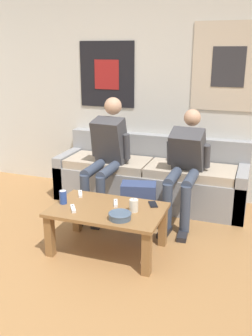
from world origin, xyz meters
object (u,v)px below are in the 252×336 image
coffee_table (108,216)px  game_controller_far_center (80,194)px  game_controller_near_left (73,209)px  couch (150,179)px  drink_can_blue (63,197)px  cell_phone (153,204)px  pillar_candle (134,206)px  person_seated_adult (106,151)px  person_seated_teen (185,162)px  backpack (138,205)px  ceramic_bowl (120,215)px  game_controller_near_right (116,203)px

coffee_table → game_controller_far_center: bearing=151.0°
game_controller_near_left → couch: bearing=77.9°
drink_can_blue → game_controller_far_center: 0.25m
coffee_table → cell_phone: (0.36, 0.21, 0.08)m
coffee_table → game_controller_near_left: size_ratio=7.19×
pillar_candle → coffee_table: bearing=-176.5°
person_seated_adult → drink_can_blue: 0.96m
coffee_table → game_controller_near_left: bearing=-153.3°
pillar_candle → drink_can_blue: 0.66m
pillar_candle → drink_can_blue: size_ratio=0.98×
person_seated_teen → pillar_candle: size_ratio=9.41×
person_seated_adult → person_seated_teen: bearing=1.5°
person_seated_teen → backpack: person_seated_teen is taller
backpack → ceramic_bowl: 0.80m
couch → game_controller_near_left: (-0.30, -1.38, 0.15)m
backpack → game_controller_near_right: size_ratio=3.08×
person_seated_adult → ceramic_bowl: size_ratio=6.48×
person_seated_adult → person_seated_teen: (0.88, 0.02, -0.05)m
couch → backpack: size_ratio=4.93×
couch → drink_can_blue: 1.38m
pillar_candle → ceramic_bowl: bearing=-107.6°
game_controller_near_left → person_seated_teen: bearing=53.9°
ceramic_bowl → drink_can_blue: 0.61m
drink_can_blue → game_controller_near_right: (0.45, 0.14, -0.05)m
drink_can_blue → backpack: bearing=50.7°
game_controller_far_center → cell_phone: 0.72m
game_controller_far_center → backpack: bearing=39.9°
coffee_table → ceramic_bowl: (0.18, -0.17, 0.11)m
couch → pillar_candle: 1.27m
cell_phone → game_controller_near_left: bearing=-151.3°
ceramic_bowl → person_seated_teen: bearing=73.6°
game_controller_far_center → drink_can_blue: bearing=-102.0°
backpack → game_controller_near_left: bearing=-116.7°
drink_can_blue → person_seated_adult: bearing=87.7°
couch → game_controller_near_right: size_ratio=15.16×
person_seated_adult → game_controller_near_right: 0.93m
person_seated_adult → backpack: size_ratio=2.76×
backpack → ceramic_bowl: bearing=-83.7°
coffee_table → person_seated_teen: person_seated_teen is taller
game_controller_near_right → game_controller_far_center: same height
ceramic_bowl → cell_phone: bearing=64.9°
drink_can_blue → person_seated_teen: bearing=46.2°
person_seated_adult → game_controller_near_left: bearing=-83.8°
game_controller_near_left → game_controller_far_center: same height
backpack → cell_phone: backpack is taller
person_seated_adult → drink_can_blue: size_ratio=10.00×
person_seated_adult → game_controller_far_center: bearing=-88.9°
person_seated_teen → drink_can_blue: 1.34m
cell_phone → backpack: bearing=124.2°
person_seated_teen → pillar_candle: (-0.26, -0.91, -0.16)m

